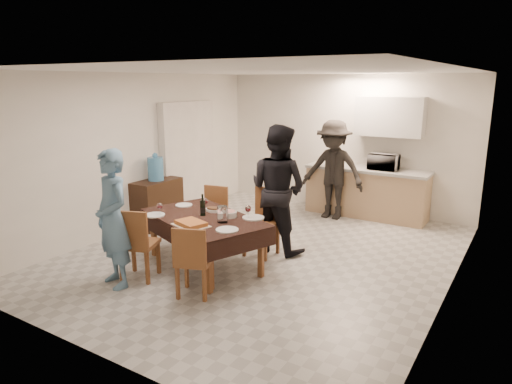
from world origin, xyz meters
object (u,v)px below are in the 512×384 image
water_jug (156,169)px  person_kitchen (333,170)px  microwave (384,162)px  water_pitcher (222,214)px  dining_table (204,219)px  savoury_tart (191,223)px  person_far (278,189)px  person_near (113,219)px  console (157,203)px  wine_bottle (203,205)px

water_jug → person_kitchen: bearing=40.7°
microwave → person_kitchen: 0.91m
water_pitcher → dining_table: bearing=171.9°
person_kitchen → dining_table: bearing=-101.0°
water_jug → savoury_tart: bearing=-35.6°
microwave → person_far: person_far is taller
savoury_tart → person_kitchen: bearing=81.9°
water_jug → person_far: person_far is taller
person_near → person_kitchen: 4.24m
dining_table → console: console is taller
person_kitchen → water_pitcher: bearing=-94.4°
dining_table → savoury_tart: savoury_tart is taller
dining_table → person_near: size_ratio=1.20×
savoury_tart → person_far: person_far is taller
wine_bottle → water_jug: bearing=152.0°
water_pitcher → savoury_tart: (-0.25, -0.33, -0.08)m
person_near → dining_table: bearing=80.7°
console → water_jug: size_ratio=2.20×
savoury_tart → person_kitchen: size_ratio=0.25×
water_jug → wine_bottle: bearing=-28.0°
console → water_pitcher: bearing=-25.6°
water_jug → microwave: bearing=38.3°
water_jug → person_far: size_ratio=0.21×
wine_bottle → microwave: bearing=67.5°
water_jug → wine_bottle: (1.75, -0.93, -0.17)m
dining_table → water_jug: bearing=172.6°
savoury_tart → dining_table: bearing=104.7°
console → savoury_tart: size_ratio=1.98×
console → wine_bottle: wine_bottle is taller
savoury_tart → person_kitchen: (0.49, 3.41, 0.18)m
water_jug → person_kitchen: person_kitchen is taller
microwave → person_near: (-1.92, -4.53, -0.20)m
dining_table → console: 2.06m
water_jug → water_pitcher: (2.15, -1.03, -0.21)m
person_kitchen → wine_bottle: bearing=-102.1°
water_jug → person_kitchen: size_ratio=0.22×
person_far → person_kitchen: bearing=-86.0°
dining_table → microwave: (1.37, 3.48, 0.39)m
wine_bottle → person_far: size_ratio=0.16×
person_near → person_far: size_ratio=0.91×
savoury_tart → person_far: (0.45, 1.43, 0.21)m
person_far → person_kitchen: 1.98m
water_jug → person_far: (2.35, 0.07, -0.07)m
console → person_near: bearing=-58.5°
person_near → person_far: 2.37m
water_jug → savoury_tart: water_jug is taller
savoury_tart → person_kitchen: 3.45m
dining_table → console: size_ratio=2.32×
water_pitcher → savoury_tart: 0.42m
dining_table → person_near: 1.20m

